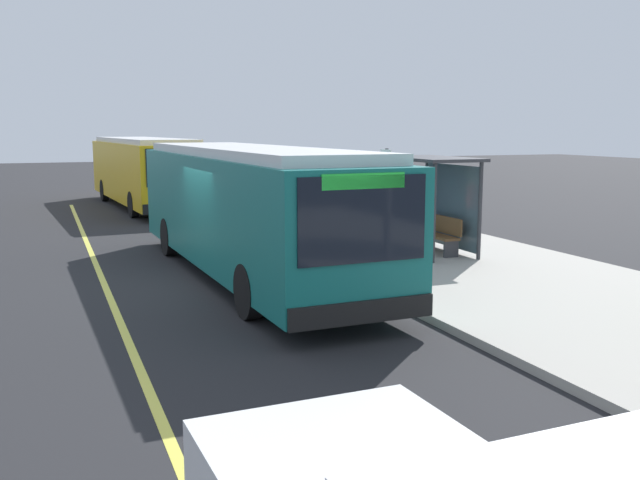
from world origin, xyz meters
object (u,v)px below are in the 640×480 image
Objects in this scene: transit_bus_second at (144,169)px; route_sign_post at (386,196)px; waiting_bench at (439,234)px; transit_bus_main at (250,206)px; pedestrian_commuter at (349,210)px.

route_sign_post is at bearing 8.22° from transit_bus_second.
transit_bus_main is at bearing -85.84° from waiting_bench.
waiting_bench is (15.15, 5.46, -0.98)m from transit_bus_second.
transit_bus_main reaches higher than waiting_bench.
route_sign_post is 4.93m from pedestrian_commuter.
pedestrian_commuter is (-4.69, 1.26, -0.84)m from route_sign_post.
transit_bus_second is 17.95m from route_sign_post.
waiting_bench is 0.95× the size of pedestrian_commuter.
transit_bus_main is at bearing -55.40° from pedestrian_commuter.
route_sign_post is 1.66× the size of pedestrian_commuter.
transit_bus_main is 4.36m from pedestrian_commuter.
route_sign_post reaches higher than waiting_bench.
transit_bus_second reaches higher than waiting_bench.
waiting_bench is 4.11m from route_sign_post.
transit_bus_second is 7.17× the size of waiting_bench.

